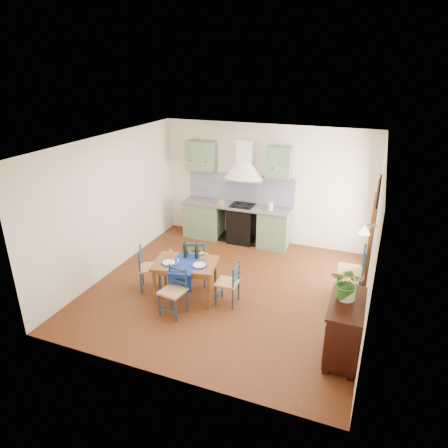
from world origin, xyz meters
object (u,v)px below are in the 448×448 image
(dining_table, at_px, (186,266))
(sideboard, at_px, (344,328))
(chair_near, at_px, (174,291))
(potted_plant, at_px, (348,283))

(dining_table, xyz_separation_m, sideboard, (2.86, -0.64, -0.12))
(chair_near, distance_m, potted_plant, 2.89)
(dining_table, distance_m, potted_plant, 2.93)
(chair_near, height_order, sideboard, sideboard)
(chair_near, bearing_deg, potted_plant, -0.17)
(dining_table, relative_size, potted_plant, 2.48)
(dining_table, xyz_separation_m, chair_near, (0.03, -0.54, -0.20))
(dining_table, height_order, potted_plant, potted_plant)
(potted_plant, bearing_deg, sideboard, -67.93)
(dining_table, height_order, sideboard, dining_table)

